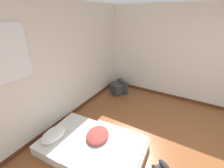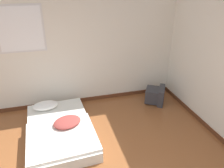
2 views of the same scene
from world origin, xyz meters
name	(u,v)px [view 1 (image 1 of 2)]	position (x,y,z in m)	size (l,w,h in m)	color
wall_back	(45,73)	(-0.01, 3.01, 1.29)	(7.75, 0.08, 2.60)	silver
wall_right	(221,61)	(2.71, 0.00, 1.29)	(0.08, 8.37, 2.60)	silver
mattress_bed	(92,146)	(-0.15, 1.84, 0.13)	(1.26, 1.95, 0.34)	silver
crt_tv	(119,87)	(2.13, 2.48, 0.19)	(0.59, 0.60, 0.40)	#333338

